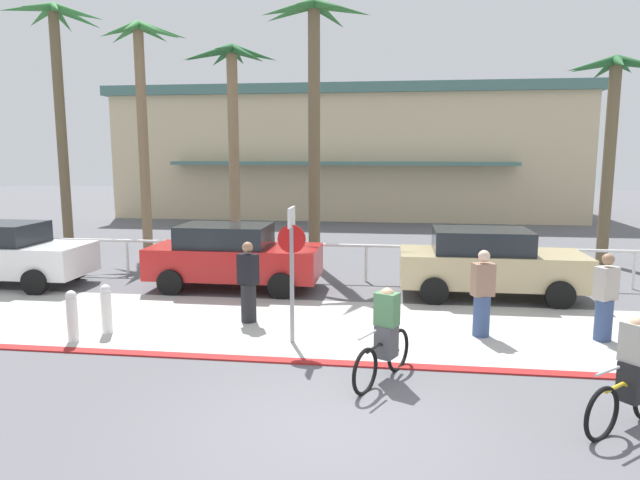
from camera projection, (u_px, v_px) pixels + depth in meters
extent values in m
plane|color=#5B5B60|center=(368.00, 270.00, 17.20)|extent=(80.00, 80.00, 0.00)
cube|color=beige|center=(355.00, 328.00, 11.52)|extent=(44.00, 4.00, 0.02)
cube|color=maroon|center=(346.00, 364.00, 9.56)|extent=(44.00, 0.24, 0.03)
cube|color=beige|center=(349.00, 158.00, 33.64)|extent=(24.65, 10.04, 6.48)
cube|color=#47706B|center=(349.00, 97.00, 33.11)|extent=(25.25, 10.64, 0.50)
cube|color=#47706B|center=(340.00, 163.00, 28.27)|extent=(17.25, 1.20, 0.16)
cylinder|color=white|center=(366.00, 246.00, 15.58)|extent=(27.88, 0.08, 0.08)
cylinder|color=white|center=(54.00, 256.00, 16.86)|extent=(0.08, 0.08, 1.00)
cylinder|color=white|center=(127.00, 258.00, 16.56)|extent=(0.08, 0.08, 1.00)
cylinder|color=white|center=(204.00, 259.00, 16.26)|extent=(0.08, 0.08, 1.00)
cylinder|color=white|center=(283.00, 261.00, 15.96)|extent=(0.08, 0.08, 1.00)
cylinder|color=white|center=(366.00, 264.00, 15.66)|extent=(0.08, 0.08, 1.00)
cylinder|color=white|center=(452.00, 266.00, 15.36)|extent=(0.08, 0.08, 1.00)
cylinder|color=white|center=(541.00, 268.00, 15.06)|extent=(0.08, 0.08, 1.00)
cylinder|color=white|center=(634.00, 270.00, 14.76)|extent=(0.08, 0.08, 1.00)
cylinder|color=gray|center=(292.00, 286.00, 10.46)|extent=(0.08, 0.08, 2.20)
cube|color=white|center=(291.00, 217.00, 10.26)|extent=(0.04, 0.56, 0.36)
cylinder|color=red|center=(292.00, 239.00, 10.32)|extent=(0.52, 0.03, 0.52)
cylinder|color=white|center=(107.00, 313.00, 11.10)|extent=(0.20, 0.20, 0.85)
sphere|color=white|center=(105.00, 290.00, 11.03)|extent=(0.20, 0.20, 0.20)
cylinder|color=white|center=(73.00, 320.00, 10.62)|extent=(0.20, 0.20, 0.85)
sphere|color=white|center=(71.00, 296.00, 10.55)|extent=(0.20, 0.20, 0.20)
cylinder|color=brown|center=(61.00, 131.00, 20.62)|extent=(0.36, 0.36, 8.62)
cone|color=#387F3D|center=(78.00, 13.00, 19.88)|extent=(1.97, 0.32, 0.81)
cone|color=#387F3D|center=(78.00, 18.00, 20.58)|extent=(1.37, 1.61, 0.81)
cone|color=#387F3D|center=(63.00, 20.00, 20.93)|extent=(0.75, 2.00, 0.79)
cone|color=#387F3D|center=(41.00, 17.00, 20.40)|extent=(1.58, 0.98, 0.79)
cone|color=#387F3D|center=(26.00, 9.00, 19.71)|extent=(1.75, 1.06, 0.57)
cone|color=#387F3D|center=(37.00, 7.00, 19.33)|extent=(0.64, 1.51, 0.62)
cone|color=#387F3D|center=(55.00, 8.00, 19.42)|extent=(1.14, 1.31, 0.67)
cylinder|color=#846B4C|center=(143.00, 140.00, 20.54)|extent=(0.36, 0.36, 7.99)
cone|color=#387F3D|center=(159.00, 31.00, 19.87)|extent=(1.62, 0.32, 0.81)
cone|color=#387F3D|center=(163.00, 32.00, 20.42)|extent=(1.62, 1.43, 0.61)
cone|color=#387F3D|center=(153.00, 34.00, 20.82)|extent=(0.65, 1.93, 0.58)
cone|color=#387F3D|center=(136.00, 34.00, 20.78)|extent=(1.21, 1.78, 0.63)
cone|color=#387F3D|center=(125.00, 34.00, 20.26)|extent=(1.42, 0.78, 0.81)
cone|color=#387F3D|center=(119.00, 31.00, 19.83)|extent=(1.43, 0.78, 0.77)
cone|color=#387F3D|center=(123.00, 29.00, 19.49)|extent=(0.94, 1.31, 0.77)
cone|color=#387F3D|center=(131.00, 27.00, 19.09)|extent=(0.64, 1.90, 0.85)
cone|color=#387F3D|center=(150.00, 28.00, 19.32)|extent=(1.64, 1.45, 0.83)
cylinder|color=#846B4C|center=(234.00, 154.00, 19.32)|extent=(0.36, 0.36, 6.96)
cone|color=#235B2D|center=(254.00, 54.00, 18.72)|extent=(1.61, 0.32, 0.74)
cone|color=#235B2D|center=(248.00, 55.00, 19.18)|extent=(1.16, 1.16, 0.62)
cone|color=#235B2D|center=(238.00, 57.00, 19.55)|extent=(0.32, 1.57, 0.60)
cone|color=#235B2D|center=(222.00, 57.00, 19.36)|extent=(1.28, 1.28, 0.71)
cone|color=#235B2D|center=(208.00, 54.00, 18.92)|extent=(1.68, 0.32, 0.68)
cone|color=#235B2D|center=(208.00, 54.00, 18.30)|extent=(1.53, 1.53, 0.85)
cone|color=#235B2D|center=(223.00, 48.00, 17.92)|extent=(0.32, 1.87, 0.64)
cone|color=#235B2D|center=(244.00, 53.00, 18.20)|extent=(1.41, 1.41, 0.80)
cylinder|color=brown|center=(314.00, 139.00, 17.22)|extent=(0.36, 0.36, 7.86)
cone|color=#2D6B33|center=(342.00, 9.00, 16.54)|extent=(1.75, 0.32, 0.70)
cone|color=#2D6B33|center=(329.00, 16.00, 17.10)|extent=(1.12, 1.29, 0.80)
cone|color=#2D6B33|center=(312.00, 16.00, 17.39)|extent=(0.66, 1.62, 0.66)
cone|color=#2D6B33|center=(290.00, 13.00, 17.12)|extent=(1.78, 1.08, 0.62)
cone|color=#2D6B33|center=(288.00, 9.00, 16.41)|extent=(1.65, 1.02, 0.76)
cone|color=#2D6B33|center=(305.00, 3.00, 16.02)|extent=(0.63, 1.46, 0.63)
cone|color=#2D6B33|center=(327.00, 5.00, 16.05)|extent=(1.18, 1.37, 0.69)
cylinder|color=brown|center=(609.00, 165.00, 17.74)|extent=(0.36, 0.36, 6.33)
cone|color=#235B2D|center=(624.00, 67.00, 17.74)|extent=(1.14, 1.32, 0.57)
cone|color=#235B2D|center=(604.00, 70.00, 17.90)|extent=(0.61, 1.38, 0.72)
cone|color=#235B2D|center=(593.00, 66.00, 17.63)|extent=(1.37, 0.88, 0.58)
cone|color=#235B2D|center=(592.00, 65.00, 17.00)|extent=(1.86, 1.12, 0.72)
cone|color=#235B2D|center=(620.00, 63.00, 16.47)|extent=(0.72, 1.85, 0.72)
cone|color=#235B2D|center=(640.00, 63.00, 16.66)|extent=(1.21, 1.41, 0.70)
cube|color=white|center=(6.00, 258.00, 15.17)|extent=(4.40, 1.80, 0.80)
cylinder|color=black|center=(75.00, 268.00, 15.93)|extent=(0.66, 0.22, 0.66)
cylinder|color=black|center=(35.00, 282.00, 14.17)|extent=(0.66, 0.22, 0.66)
cube|color=red|center=(235.00, 261.00, 14.78)|extent=(4.40, 1.80, 0.80)
cube|color=#1E2328|center=(225.00, 235.00, 14.70)|extent=(2.29, 1.58, 0.56)
cylinder|color=black|center=(294.00, 271.00, 15.54)|extent=(0.66, 0.22, 0.66)
cylinder|color=black|center=(281.00, 286.00, 13.77)|extent=(0.66, 0.22, 0.66)
cylinder|color=black|center=(196.00, 268.00, 15.90)|extent=(0.66, 0.22, 0.66)
cylinder|color=black|center=(171.00, 282.00, 14.14)|extent=(0.66, 0.22, 0.66)
cube|color=tan|center=(491.00, 268.00, 13.90)|extent=(4.40, 1.80, 0.80)
cube|color=#1E2328|center=(481.00, 241.00, 13.83)|extent=(2.29, 1.58, 0.56)
cylinder|color=black|center=(540.00, 278.00, 14.66)|extent=(0.66, 0.22, 0.66)
cylinder|color=black|center=(560.00, 295.00, 12.90)|extent=(0.66, 0.22, 0.66)
cylinder|color=black|center=(430.00, 275.00, 15.02)|extent=(0.66, 0.22, 0.66)
cylinder|color=black|center=(434.00, 291.00, 13.26)|extent=(0.66, 0.22, 0.66)
torus|color=black|center=(602.00, 414.00, 7.02)|extent=(0.59, 0.51, 0.72)
cylinder|color=gold|center=(636.00, 389.00, 7.41)|extent=(0.56, 0.49, 0.35)
cylinder|color=gold|center=(614.00, 388.00, 7.11)|extent=(0.32, 0.29, 0.07)
cylinder|color=gold|center=(633.00, 385.00, 7.35)|extent=(0.05, 0.05, 0.44)
cylinder|color=silver|center=(608.00, 371.00, 6.97)|extent=(0.40, 0.35, 0.04)
cube|color=#232326|center=(633.00, 381.00, 7.34)|extent=(0.43, 0.42, 0.52)
cube|color=#B7B2A8|center=(636.00, 343.00, 7.26)|extent=(0.42, 0.43, 0.52)
sphere|color=#D6A884|center=(638.00, 325.00, 7.23)|extent=(0.22, 0.22, 0.22)
torus|color=black|center=(365.00, 372.00, 8.39)|extent=(0.37, 0.67, 0.72)
torus|color=black|center=(398.00, 350.00, 9.29)|extent=(0.37, 0.67, 0.72)
cylinder|color=black|center=(389.00, 347.00, 8.99)|extent=(0.35, 0.64, 0.35)
cylinder|color=black|center=(373.00, 348.00, 8.54)|extent=(0.21, 0.37, 0.07)
cylinder|color=black|center=(386.00, 345.00, 8.90)|extent=(0.05, 0.05, 0.44)
cylinder|color=silver|center=(367.00, 335.00, 8.35)|extent=(0.25, 0.46, 0.04)
cube|color=#4C4C51|center=(386.00, 341.00, 8.90)|extent=(0.39, 0.41, 0.52)
cube|color=#4C7F51|center=(387.00, 309.00, 8.82)|extent=(0.42, 0.38, 0.52)
sphere|color=#D6A884|center=(387.00, 295.00, 8.78)|extent=(0.22, 0.22, 0.22)
cylinder|color=#384C7A|center=(603.00, 320.00, 10.69)|extent=(0.44, 0.44, 0.81)
cube|color=#B7B2A8|center=(606.00, 283.00, 10.58)|extent=(0.48, 0.43, 0.63)
sphere|color=#9E7556|center=(608.00, 259.00, 10.51)|extent=(0.22, 0.22, 0.22)
cylinder|color=#384C7A|center=(481.00, 316.00, 10.94)|extent=(0.40, 0.40, 0.82)
cube|color=#93705B|center=(483.00, 280.00, 10.83)|extent=(0.46, 0.37, 0.63)
sphere|color=beige|center=(484.00, 256.00, 10.76)|extent=(0.23, 0.23, 0.23)
cylinder|color=#232326|center=(249.00, 303.00, 11.86)|extent=(0.43, 0.43, 0.83)
cube|color=black|center=(248.00, 269.00, 11.75)|extent=(0.47, 0.41, 0.64)
sphere|color=#9E7556|center=(248.00, 247.00, 11.68)|extent=(0.23, 0.23, 0.23)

